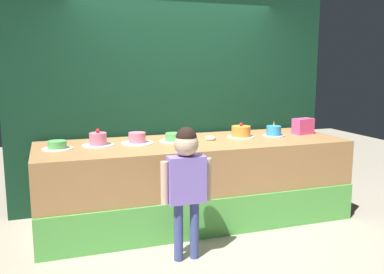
% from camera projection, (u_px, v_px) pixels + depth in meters
% --- Properties ---
extents(ground_plane, '(12.00, 12.00, 0.00)m').
position_uv_depth(ground_plane, '(212.00, 237.00, 4.29)').
color(ground_plane, '#ADA38E').
extents(stage_platform, '(3.42, 1.16, 0.91)m').
position_uv_depth(stage_platform, '(194.00, 181.00, 4.74)').
color(stage_platform, '#B27F4C').
rests_on(stage_platform, ground_plane).
extents(curtain_backdrop, '(4.04, 0.08, 2.94)m').
position_uv_depth(curtain_backdrop, '(176.00, 88.00, 5.20)').
color(curtain_backdrop, '#113823').
rests_on(curtain_backdrop, ground_plane).
extents(child_figure, '(0.47, 0.22, 1.22)m').
position_uv_depth(child_figure, '(186.00, 175.00, 3.69)').
color(child_figure, '#3F4C8C').
rests_on(child_figure, ground_plane).
extents(pink_box, '(0.27, 0.19, 0.19)m').
position_uv_depth(pink_box, '(303.00, 126.00, 5.18)').
color(pink_box, '#F84C8C').
rests_on(pink_box, stage_platform).
extents(donut, '(0.12, 0.12, 0.04)m').
position_uv_depth(donut, '(210.00, 138.00, 4.75)').
color(donut, beige).
rests_on(donut, stage_platform).
extents(cake_far_left, '(0.31, 0.31, 0.09)m').
position_uv_depth(cake_far_left, '(57.00, 146.00, 4.23)').
color(cake_far_left, white).
rests_on(cake_far_left, stage_platform).
extents(cake_left, '(0.34, 0.34, 0.18)m').
position_uv_depth(cake_left, '(98.00, 140.00, 4.42)').
color(cake_left, silver).
rests_on(cake_left, stage_platform).
extents(cake_center_left, '(0.35, 0.35, 0.12)m').
position_uv_depth(cake_center_left, '(137.00, 139.00, 4.55)').
color(cake_center_left, white).
rests_on(cake_center_left, stage_platform).
extents(cake_center_right, '(0.32, 0.32, 0.09)m').
position_uv_depth(cake_center_right, '(174.00, 138.00, 4.68)').
color(cake_center_right, silver).
rests_on(cake_center_right, stage_platform).
extents(cake_right, '(0.32, 0.32, 0.17)m').
position_uv_depth(cake_right, '(241.00, 132.00, 4.95)').
color(cake_right, silver).
rests_on(cake_right, stage_platform).
extents(cake_far_right, '(0.27, 0.27, 0.18)m').
position_uv_depth(cake_far_right, '(274.00, 131.00, 5.04)').
color(cake_far_right, silver).
rests_on(cake_far_right, stage_platform).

